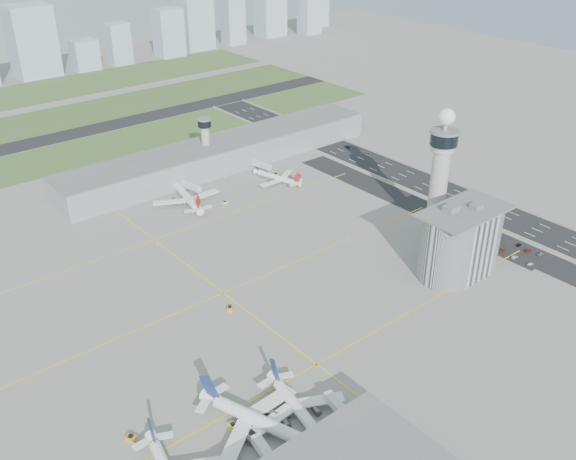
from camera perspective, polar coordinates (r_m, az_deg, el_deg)
ground at (r=278.55m, az=4.59°, el=-5.37°), size 1000.00×1000.00×0.00m
grass_strip_0 at (r=442.70m, az=-18.02°, el=6.56°), size 480.00×50.00×0.08m
grass_strip_1 at (r=509.90m, az=-21.38°, el=8.81°), size 480.00×60.00×0.08m
grass_strip_2 at (r=583.69m, az=-24.12°, el=10.61°), size 480.00×70.00×0.08m
runway at (r=475.56m, az=-19.79°, el=7.75°), size 480.00×22.00×0.10m
highway at (r=358.41m, az=18.06°, el=1.39°), size 28.00×500.00×0.10m
barrier_left at (r=347.39m, az=16.78°, el=0.81°), size 0.60×500.00×1.20m
barrier_right at (r=369.17m, az=19.29°, el=2.08°), size 0.60×500.00×1.20m
landside_road at (r=334.61m, az=17.05°, el=-0.44°), size 18.00×260.00×0.08m
parking_lot at (r=327.70m, az=18.54°, el=-1.32°), size 20.00×44.00×0.10m
taxiway_line_h_0 at (r=239.02m, az=2.54°, el=-11.86°), size 260.00×0.60×0.01m
taxiway_line_h_1 at (r=277.21m, az=-5.77°, el=-5.61°), size 260.00×0.60×0.01m
taxiway_line_h_2 at (r=322.12m, az=-11.79°, el=-0.90°), size 260.00×0.60×0.01m
taxiway_line_v at (r=277.21m, az=-5.77°, el=-5.61°), size 0.60×260.00×0.01m
control_tower at (r=315.37m, az=13.40°, el=5.36°), size 14.00×14.00×64.50m
secondary_tower at (r=393.26m, az=-7.35°, el=7.98°), size 8.60×8.60×31.90m
admin_building at (r=293.40m, az=15.09°, el=-0.97°), size 42.00×24.00×33.50m
terminal_pier at (r=400.56m, az=-5.89°, el=6.78°), size 210.00×32.00×15.80m
airplane_near_b at (r=211.49m, az=-2.60°, el=-16.06°), size 50.96×55.14×12.62m
airplane_near_c at (r=215.18m, az=1.07°, el=-15.34°), size 40.57×45.40×11.19m
airplane_far_a at (r=355.50m, az=-9.09°, el=3.40°), size 46.87×52.05×12.60m
airplane_far_b at (r=376.54m, az=-1.05°, el=4.98°), size 37.04×40.67×9.60m
jet_bridge_near_2 at (r=214.13m, az=5.60°, el=-16.81°), size 5.39×14.31×5.70m
jet_bridge_far_0 at (r=371.72m, az=-9.32°, el=3.94°), size 5.39×14.31×5.70m
jet_bridge_far_1 at (r=396.54m, az=-3.11°, el=5.88°), size 5.39×14.31×5.70m
tug_0 at (r=217.63m, az=-13.79°, el=-17.49°), size 3.57×3.90×1.87m
tug_1 at (r=216.35m, az=-4.95°, el=-16.92°), size 2.25×3.16×1.78m
tug_2 at (r=233.58m, az=-1.65°, el=-12.70°), size 3.48×3.62×1.74m
tug_3 at (r=266.32m, az=-5.19°, el=-6.93°), size 3.65×3.78×1.82m
tug_4 at (r=353.16m, az=-5.65°, el=2.47°), size 2.88×2.06×1.62m
tug_5 at (r=385.69m, az=-1.08°, el=4.95°), size 3.88×4.27×2.05m
car_lot_0 at (r=315.38m, az=20.73°, el=-2.83°), size 3.58×1.82×1.17m
car_lot_1 at (r=318.38m, az=19.49°, el=-2.28°), size 3.78×1.39×1.24m
car_lot_2 at (r=322.25m, az=18.51°, el=-1.73°), size 4.39×2.27×1.18m
car_lot_3 at (r=325.82m, az=17.60°, el=-1.22°), size 4.54×2.01×1.29m
car_lot_4 at (r=328.40m, az=16.43°, el=-0.80°), size 3.53×1.77×1.15m
car_lot_5 at (r=332.12m, az=15.70°, el=-0.33°), size 4.09×1.93×1.30m
car_lot_6 at (r=325.36m, az=21.53°, el=-2.00°), size 4.09×2.17×1.10m
car_lot_7 at (r=326.41m, az=20.56°, el=-1.70°), size 4.12×2.09×1.14m
car_lot_8 at (r=329.79m, az=19.83°, el=-1.25°), size 3.40×1.61×1.13m
car_lot_9 at (r=332.84m, az=18.35°, el=-0.71°), size 3.41×1.60×1.08m
car_lot_10 at (r=335.04m, az=17.97°, el=-0.44°), size 4.43×2.55×1.16m
car_lot_11 at (r=338.31m, az=16.74°, el=0.06°), size 4.51×2.33×1.25m
car_hw_1 at (r=379.09m, az=12.87°, el=3.71°), size 1.58×3.86×1.24m
car_hw_2 at (r=431.01m, az=5.30°, el=7.36°), size 2.76×4.75×1.24m
car_hw_4 at (r=466.48m, az=-1.11°, el=9.12°), size 1.45×3.35×1.13m
skyline_bldg_9 at (r=639.34m, az=-21.78°, el=15.34°), size 36.96×29.57×62.11m
skyline_bldg_10 at (r=649.29m, az=-17.61°, el=14.61°), size 23.01×18.41×27.75m
skyline_bldg_11 at (r=661.40m, az=-14.82°, el=15.72°), size 20.22×16.18×38.97m
skyline_bldg_12 at (r=682.80m, az=-10.57°, el=16.87°), size 26.14×20.92×46.89m
skyline_bldg_13 at (r=709.38m, az=-8.33°, el=18.87°), size 32.26×25.81×81.20m
skyline_bldg_14 at (r=728.08m, az=-4.94°, el=18.79°), size 21.59×17.28×68.75m
skyline_bldg_15 at (r=769.73m, az=-1.60°, el=19.19°), size 30.25×24.20×63.40m
skyline_bldg_16 at (r=781.04m, az=1.96°, el=19.63°), size 23.04×18.43×71.56m
skyline_bldg_17 at (r=827.58m, az=2.64°, el=19.04°), size 22.64×18.11×41.06m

